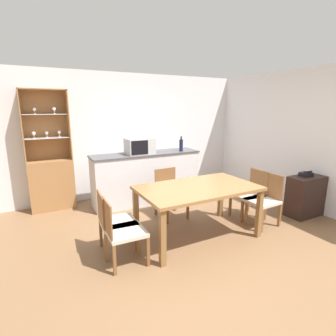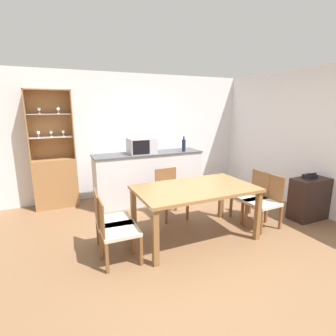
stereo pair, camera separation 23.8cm
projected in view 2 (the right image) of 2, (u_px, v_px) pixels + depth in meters
name	position (u px, v px, depth m)	size (l,w,h in m)	color
ground_plane	(194.00, 246.00, 3.61)	(18.00, 18.00, 0.00)	brown
wall_back	(134.00, 135.00, 5.65)	(6.80, 0.06, 2.55)	silver
wall_right	(314.00, 141.00, 4.63)	(0.06, 4.60, 2.55)	silver
kitchen_counter	(149.00, 177.00, 5.24)	(2.15, 0.55, 0.99)	silver
display_cabinet	(55.00, 174.00, 4.95)	(0.77, 0.37, 2.17)	#A37042
dining_table	(195.00, 193.00, 3.72)	(1.69, 0.99, 0.76)	olive
dining_chair_side_left_near	(116.00, 230.00, 3.17)	(0.46, 0.46, 0.83)	beige
dining_chair_side_right_near	(264.00, 201.00, 4.13)	(0.46, 0.46, 0.83)	beige
dining_chair_side_left_far	(111.00, 220.00, 3.43)	(0.48, 0.48, 0.83)	beige
dining_chair_head_far	(170.00, 193.00, 4.52)	(0.47, 0.47, 0.83)	beige
dining_chair_side_right_far	(251.00, 196.00, 4.39)	(0.47, 0.47, 0.83)	beige
microwave	(142.00, 146.00, 5.00)	(0.51, 0.38, 0.30)	#B7BABF
wine_bottle	(184.00, 145.00, 5.26)	(0.07, 0.07, 0.30)	#141E38
side_cabinet	(309.00, 199.00, 4.43)	(0.63, 0.35, 0.71)	black
telephone	(310.00, 176.00, 4.37)	(0.20, 0.16, 0.10)	black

